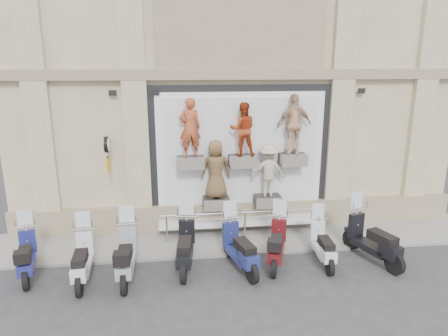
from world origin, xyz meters
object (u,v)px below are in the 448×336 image
at_px(scooter_e, 240,240).
at_px(scooter_g, 323,237).
at_px(scooter_f, 277,236).
at_px(scooter_a, 25,248).
at_px(scooter_d, 185,238).
at_px(scooter_b, 81,251).
at_px(guard_rail, 245,226).
at_px(scooter_c, 126,247).
at_px(scooter_h, 374,231).
at_px(clock_sign_bracket, 107,150).

relative_size(scooter_e, scooter_g, 1.13).
bearing_deg(scooter_f, scooter_a, -162.15).
bearing_deg(scooter_d, scooter_g, 2.88).
relative_size(scooter_a, scooter_b, 0.98).
height_order(scooter_a, scooter_e, scooter_e).
relative_size(guard_rail, scooter_b, 2.63).
xyz_separation_m(scooter_e, scooter_g, (2.24, 0.07, -0.09)).
bearing_deg(scooter_a, scooter_c, -23.58).
xyz_separation_m(scooter_c, scooter_h, (6.43, 0.11, 0.04)).
xyz_separation_m(clock_sign_bracket, scooter_b, (-0.41, -2.22, -2.02)).
height_order(clock_sign_bracket, scooter_e, clock_sign_bracket).
relative_size(scooter_g, scooter_h, 0.84).
bearing_deg(guard_rail, scooter_h, -27.42).
relative_size(clock_sign_bracket, scooter_d, 0.50).
height_order(clock_sign_bracket, scooter_d, clock_sign_bracket).
relative_size(scooter_b, scooter_h, 0.90).
bearing_deg(scooter_h, guard_rail, 134.37).
height_order(clock_sign_bracket, scooter_g, clock_sign_bracket).
xyz_separation_m(guard_rail, scooter_a, (-5.73, -1.36, 0.30)).
relative_size(scooter_a, scooter_g, 1.05).
distance_m(scooter_a, scooter_h, 8.90).
bearing_deg(scooter_g, scooter_c, -174.38).
bearing_deg(scooter_e, scooter_h, -14.82).
bearing_deg(scooter_g, scooter_d, -178.95).
height_order(scooter_a, scooter_d, scooter_d).
bearing_deg(scooter_e, scooter_b, 166.48).
distance_m(scooter_a, scooter_f, 6.32).
relative_size(guard_rail, scooter_e, 2.50).
xyz_separation_m(scooter_c, scooter_e, (2.84, 0.10, -0.01)).
distance_m(clock_sign_bracket, scooter_f, 5.30).
relative_size(scooter_e, scooter_h, 0.95).
bearing_deg(guard_rail, scooter_e, -104.28).
distance_m(clock_sign_bracket, scooter_c, 3.04).
bearing_deg(scooter_b, scooter_e, -3.04).
bearing_deg(scooter_c, scooter_a, 169.72).
height_order(guard_rail, scooter_c, scooter_c).
height_order(guard_rail, scooter_a, scooter_a).
distance_m(scooter_a, scooter_b, 1.48).
height_order(scooter_d, scooter_e, scooter_d).
bearing_deg(scooter_a, scooter_d, -15.29).
distance_m(scooter_b, scooter_c, 1.05).
bearing_deg(scooter_f, clock_sign_bracket, 175.53).
bearing_deg(scooter_e, scooter_c, 167.08).
xyz_separation_m(clock_sign_bracket, scooter_c, (0.64, -2.22, -1.97)).
distance_m(scooter_a, scooter_g, 7.55).
bearing_deg(scooter_b, scooter_g, -2.93).
distance_m(guard_rail, scooter_h, 3.59).
bearing_deg(scooter_f, scooter_g, 14.52).
bearing_deg(scooter_c, guard_rail, 27.24).
bearing_deg(guard_rail, scooter_g, -41.12).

